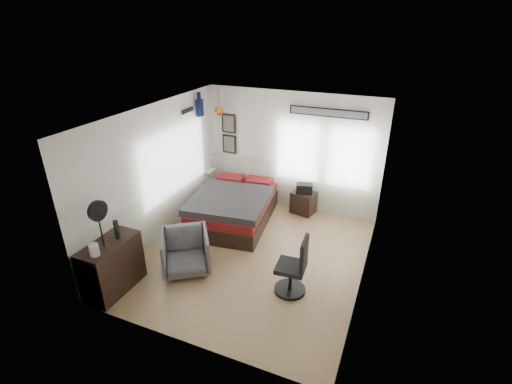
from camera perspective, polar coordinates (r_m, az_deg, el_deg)
ground_plane at (r=7.14m, az=-0.51°, el=-9.82°), size 4.00×4.50×0.01m
room_shell at (r=6.53m, az=-0.54°, el=2.88°), size 4.02×4.52×2.71m
wall_decor at (r=8.31m, az=-2.27°, el=11.41°), size 3.55×1.32×1.44m
bed at (r=8.10m, az=-3.52°, el=-2.39°), size 1.76×2.32×0.69m
dresser at (r=6.56m, az=-21.23°, el=-10.58°), size 0.48×1.00×0.90m
armchair at (r=6.70m, az=-10.79°, el=-9.01°), size 1.13×1.13×0.75m
nightstand at (r=8.56m, az=7.31°, el=-1.60°), size 0.58×0.50×0.51m
task_chair at (r=6.11m, az=5.90°, el=-11.94°), size 0.52×0.52×1.04m
kettle at (r=6.03m, az=-23.63°, el=-8.17°), size 0.16×0.14×0.19m
bottle at (r=6.30m, az=-20.66°, el=-5.43°), size 0.08×0.08×0.31m
stand_fan at (r=5.94m, az=-23.19°, el=-2.78°), size 0.10×0.33×0.79m
black_bag at (r=8.40m, az=7.44°, el=0.58°), size 0.41×0.32×0.21m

